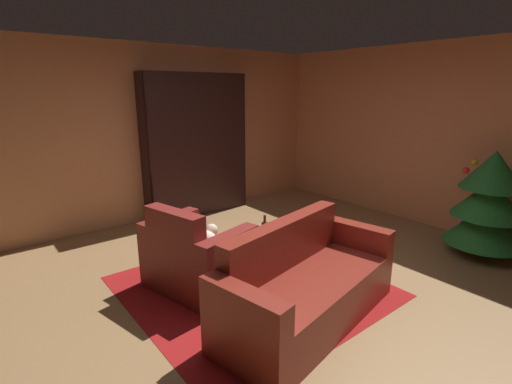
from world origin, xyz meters
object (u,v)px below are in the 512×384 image
(bookshelf_unit, at_px, (202,149))
(bottle_on_table, at_px, (265,232))
(armchair_red, at_px, (196,259))
(coffee_table, at_px, (267,254))
(couch_red, at_px, (306,287))
(decorated_tree, at_px, (488,202))
(book_stack_on_table, at_px, (265,243))

(bookshelf_unit, xyz_separation_m, bottle_on_table, (2.42, -0.71, -0.50))
(armchair_red, bearing_deg, coffee_table, 50.24)
(couch_red, height_order, decorated_tree, decorated_tree)
(decorated_tree, bearing_deg, bottle_on_table, -114.77)
(couch_red, xyz_separation_m, bottle_on_table, (-0.75, 0.15, 0.25))
(book_stack_on_table, height_order, bottle_on_table, bottle_on_table)
(coffee_table, bearing_deg, couch_red, -6.09)
(armchair_red, relative_size, coffee_table, 1.77)
(decorated_tree, bearing_deg, coffee_table, -111.15)
(armchair_red, height_order, coffee_table, armchair_red)
(coffee_table, height_order, bottle_on_table, bottle_on_table)
(couch_red, distance_m, decorated_tree, 2.73)
(book_stack_on_table, bearing_deg, coffee_table, 0.87)
(armchair_red, relative_size, decorated_tree, 0.88)
(bottle_on_table, bearing_deg, decorated_tree, 65.23)
(bottle_on_table, xyz_separation_m, decorated_tree, (1.16, 2.52, 0.12))
(couch_red, bearing_deg, armchair_red, -155.14)
(decorated_tree, bearing_deg, book_stack_on_table, -111.71)
(bookshelf_unit, height_order, book_stack_on_table, bookshelf_unit)
(bookshelf_unit, distance_m, couch_red, 3.37)
(coffee_table, distance_m, book_stack_on_table, 0.11)
(coffee_table, relative_size, bottle_on_table, 2.13)
(bookshelf_unit, relative_size, couch_red, 1.14)
(armchair_red, relative_size, book_stack_on_table, 5.16)
(book_stack_on_table, xyz_separation_m, bottle_on_table, (-0.12, 0.09, 0.06))
(couch_red, bearing_deg, bottle_on_table, 168.30)
(bookshelf_unit, distance_m, armchair_red, 2.61)
(book_stack_on_table, relative_size, bottle_on_table, 0.73)
(armchair_red, xyz_separation_m, decorated_tree, (1.47, 3.16, 0.35))
(book_stack_on_table, relative_size, decorated_tree, 0.17)
(armchair_red, bearing_deg, couch_red, 24.86)
(armchair_red, xyz_separation_m, couch_red, (1.05, 0.49, -0.02))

